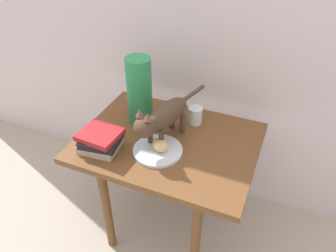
% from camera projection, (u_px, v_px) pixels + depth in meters
% --- Properties ---
extents(ground_plane, '(6.00, 6.00, 0.00)m').
position_uv_depth(ground_plane, '(168.00, 224.00, 1.87)').
color(ground_plane, '#B2A899').
extents(back_panel, '(4.00, 0.04, 2.20)m').
position_uv_depth(back_panel, '(203.00, 7.00, 1.53)').
color(back_panel, silver).
rests_on(back_panel, ground).
extents(side_table, '(0.81, 0.61, 0.62)m').
position_uv_depth(side_table, '(168.00, 154.00, 1.55)').
color(side_table, brown).
rests_on(side_table, ground).
extents(plate, '(0.22, 0.22, 0.01)m').
position_uv_depth(plate, '(158.00, 150.00, 1.43)').
color(plate, silver).
rests_on(plate, side_table).
extents(bread_roll, '(0.10, 0.09, 0.05)m').
position_uv_depth(bread_roll, '(159.00, 145.00, 1.41)').
color(bread_roll, '#E0BC7A').
rests_on(bread_roll, plate).
extents(cat, '(0.17, 0.47, 0.23)m').
position_uv_depth(cat, '(163.00, 117.00, 1.42)').
color(cat, '#4C3828').
rests_on(cat, side_table).
extents(book_stack, '(0.19, 0.17, 0.10)m').
position_uv_depth(book_stack, '(101.00, 140.00, 1.42)').
color(book_stack, '#BCB299').
rests_on(book_stack, side_table).
extents(green_vase, '(0.12, 0.12, 0.33)m').
position_uv_depth(green_vase, '(139.00, 91.00, 1.53)').
color(green_vase, '#288C51').
rests_on(green_vase, side_table).
extents(candle_jar, '(0.07, 0.07, 0.08)m').
position_uv_depth(candle_jar, '(195.00, 116.00, 1.59)').
color(candle_jar, silver).
rests_on(candle_jar, side_table).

